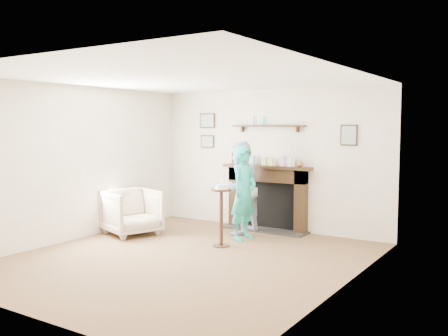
{
  "coord_description": "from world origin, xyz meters",
  "views": [
    {
      "loc": [
        4.15,
        -5.42,
        1.85
      ],
      "look_at": [
        0.06,
        0.9,
        1.21
      ],
      "focal_mm": 40.0,
      "sensor_mm": 36.0,
      "label": 1
    }
  ],
  "objects_px": {
    "woman": "(243,239)",
    "pedestal_table": "(221,206)",
    "armchair": "(132,235)",
    "man": "(240,234)"
  },
  "relations": [
    {
      "from": "woman",
      "to": "pedestal_table",
      "type": "xyz_separation_m",
      "value": [
        -0.04,
        -0.6,
        0.63
      ]
    },
    {
      "from": "armchair",
      "to": "pedestal_table",
      "type": "height_order",
      "value": "pedestal_table"
    },
    {
      "from": "armchair",
      "to": "man",
      "type": "distance_m",
      "value": 1.84
    },
    {
      "from": "man",
      "to": "pedestal_table",
      "type": "distance_m",
      "value": 1.15
    },
    {
      "from": "woman",
      "to": "pedestal_table",
      "type": "distance_m",
      "value": 0.87
    },
    {
      "from": "man",
      "to": "woman",
      "type": "relative_size",
      "value": 1.04
    },
    {
      "from": "woman",
      "to": "pedestal_table",
      "type": "height_order",
      "value": "pedestal_table"
    },
    {
      "from": "man",
      "to": "pedestal_table",
      "type": "xyz_separation_m",
      "value": [
        0.23,
        -0.94,
        0.63
      ]
    },
    {
      "from": "armchair",
      "to": "woman",
      "type": "distance_m",
      "value": 1.92
    },
    {
      "from": "man",
      "to": "woman",
      "type": "height_order",
      "value": "man"
    }
  ]
}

